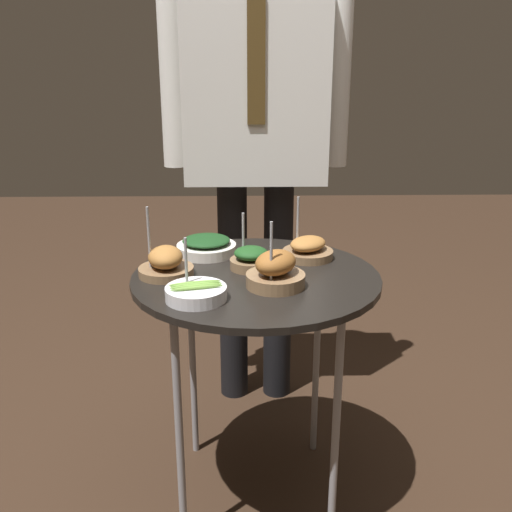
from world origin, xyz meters
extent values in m
plane|color=black|center=(0.00, 0.00, 0.00)|extent=(8.00, 8.00, 0.00)
cylinder|color=black|center=(0.00, 0.00, 0.68)|extent=(0.64, 0.64, 0.02)
cylinder|color=gray|center=(0.19, -0.19, 0.33)|extent=(0.02, 0.02, 0.67)
cylinder|color=gray|center=(-0.19, -0.19, 0.33)|extent=(0.02, 0.02, 0.67)
cylinder|color=gray|center=(0.19, 0.19, 0.33)|extent=(0.02, 0.02, 0.67)
cylinder|color=gray|center=(-0.19, 0.19, 0.33)|extent=(0.02, 0.02, 0.67)
cylinder|color=brown|center=(0.15, 0.13, 0.70)|extent=(0.14, 0.14, 0.02)
ellipsoid|color=#93602D|center=(0.15, 0.13, 0.73)|extent=(0.14, 0.15, 0.04)
cylinder|color=#939399|center=(0.12, 0.16, 0.77)|extent=(0.01, 0.01, 0.17)
cylinder|color=brown|center=(0.05, -0.08, 0.70)|extent=(0.15, 0.15, 0.03)
ellipsoid|color=brown|center=(0.05, -0.08, 0.75)|extent=(0.14, 0.15, 0.06)
cylinder|color=#939399|center=(0.03, -0.12, 0.77)|extent=(0.01, 0.01, 0.17)
cylinder|color=silver|center=(-0.14, 0.17, 0.70)|extent=(0.17, 0.17, 0.03)
ellipsoid|color=#143816|center=(-0.14, 0.17, 0.73)|extent=(0.14, 0.14, 0.02)
cylinder|color=brown|center=(-0.23, 0.00, 0.70)|extent=(0.14, 0.14, 0.02)
ellipsoid|color=#93602D|center=(-0.23, 0.00, 0.74)|extent=(0.10, 0.13, 0.05)
cylinder|color=#939399|center=(-0.27, 0.00, 0.78)|extent=(0.01, 0.01, 0.18)
cylinder|color=brown|center=(-0.01, 0.05, 0.70)|extent=(0.11, 0.11, 0.03)
ellipsoid|color=#194219|center=(-0.01, 0.05, 0.73)|extent=(0.09, 0.09, 0.03)
cylinder|color=#939399|center=(-0.03, 0.07, 0.76)|extent=(0.01, 0.01, 0.14)
cylinder|color=silver|center=(-0.14, -0.16, 0.70)|extent=(0.14, 0.14, 0.03)
ellipsoid|color=olive|center=(-0.14, -0.18, 0.72)|extent=(0.12, 0.04, 0.01)
ellipsoid|color=olive|center=(-0.14, -0.17, 0.72)|extent=(0.12, 0.04, 0.01)
ellipsoid|color=olive|center=(-0.14, -0.16, 0.72)|extent=(0.12, 0.04, 0.01)
ellipsoid|color=olive|center=(-0.15, -0.15, 0.72)|extent=(0.12, 0.04, 0.01)
cylinder|color=#939399|center=(-0.17, -0.13, 0.76)|extent=(0.01, 0.01, 0.14)
cylinder|color=black|center=(-0.07, 0.54, 0.41)|extent=(0.10, 0.10, 0.83)
cylinder|color=black|center=(0.09, 0.54, 0.41)|extent=(0.10, 0.10, 0.83)
cube|color=silver|center=(0.01, 0.54, 1.14)|extent=(0.46, 0.22, 0.62)
cube|color=#4C3819|center=(0.01, 0.43, 1.21)|extent=(0.06, 0.01, 0.37)
cylinder|color=silver|center=(-0.26, 0.54, 1.16)|extent=(0.08, 0.08, 0.57)
cylinder|color=silver|center=(0.28, 0.54, 1.16)|extent=(0.08, 0.08, 0.57)
camera|label=1|loc=(-0.03, -1.38, 1.20)|focal=40.00mm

